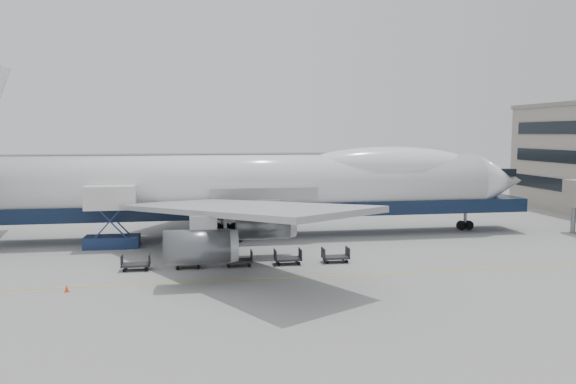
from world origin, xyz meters
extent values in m
plane|color=gray|center=(0.00, 0.00, 0.00)|extent=(260.00, 260.00, 0.00)
cube|color=gold|center=(0.00, -6.00, 0.01)|extent=(60.00, 0.15, 0.01)
cylinder|color=slate|center=(36.00, 8.00, 1.50)|extent=(0.50, 0.50, 3.00)
cube|color=slate|center=(-10.00, 70.00, 3.50)|extent=(110.00, 8.00, 7.00)
cylinder|color=white|center=(0.00, 12.00, 5.70)|extent=(52.00, 6.40, 6.40)
cube|color=#0E1B34|center=(1.00, 12.00, 3.14)|extent=(60.00, 5.76, 1.50)
cone|color=white|center=(29.00, 12.00, 5.70)|extent=(6.00, 6.40, 6.40)
ellipsoid|color=white|center=(15.60, 12.00, 7.46)|extent=(20.67, 5.78, 4.56)
cube|color=#9EA0A3|center=(-3.00, -2.28, 5.10)|extent=(20.35, 26.74, 2.26)
cube|color=#9EA0A3|center=(-3.00, 26.28, 5.10)|extent=(20.35, 26.74, 2.26)
cylinder|color=#595B60|center=(-6.00, 31.00, 2.90)|extent=(4.80, 2.60, 2.60)
cylinder|color=#595B60|center=(0.00, 22.00, 2.90)|extent=(4.80, 2.60, 2.60)
cylinder|color=#595B60|center=(0.00, 2.00, 2.90)|extent=(4.80, 2.60, 2.60)
cylinder|color=#595B60|center=(-6.00, -7.00, 2.90)|extent=(4.80, 2.60, 2.60)
cylinder|color=slate|center=(25.00, 12.00, 1.25)|extent=(0.36, 0.36, 2.50)
cylinder|color=black|center=(25.00, 12.00, 0.55)|extent=(1.10, 0.45, 1.10)
cylinder|color=slate|center=(-3.00, 9.00, 1.25)|extent=(0.36, 0.36, 2.50)
cylinder|color=black|center=(-3.00, 9.00, 0.55)|extent=(1.10, 0.45, 1.10)
cylinder|color=slate|center=(-3.00, 15.00, 1.25)|extent=(0.36, 0.36, 2.50)
cylinder|color=black|center=(-3.00, 15.00, 0.55)|extent=(1.10, 0.45, 1.10)
cube|color=navy|center=(-14.14, 8.50, 0.58)|extent=(5.27, 2.57, 1.16)
cube|color=silver|center=(-14.14, 8.50, 5.00)|extent=(4.86, 2.77, 2.31)
cube|color=navy|center=(-14.14, 7.34, 2.80)|extent=(3.74, 0.15, 4.14)
cube|color=navy|center=(-14.14, 9.66, 2.80)|extent=(3.74, 0.15, 4.14)
cube|color=slate|center=(-14.14, 10.18, 5.00)|extent=(2.53, 1.28, 0.15)
cylinder|color=black|center=(-16.03, 7.45, 0.47)|extent=(0.95, 0.37, 0.95)
cylinder|color=black|center=(-16.03, 9.55, 0.47)|extent=(0.95, 0.37, 0.95)
cylinder|color=black|center=(-12.25, 7.45, 0.47)|extent=(0.95, 0.37, 0.95)
cylinder|color=black|center=(-12.25, 9.55, 0.47)|extent=(0.95, 0.37, 0.95)
cone|color=#F1490C|center=(-15.19, -7.13, 0.25)|extent=(0.32, 0.32, 0.51)
cube|color=#F1490C|center=(-15.19, -7.13, 0.01)|extent=(0.34, 0.34, 0.03)
cube|color=#2D2D30|center=(-10.96, -1.40, 0.45)|extent=(2.30, 1.35, 0.18)
cube|color=#2D2D30|center=(-12.06, -1.40, 0.85)|extent=(0.08, 1.35, 0.90)
cube|color=#2D2D30|center=(-9.86, -1.40, 0.85)|extent=(0.08, 1.35, 0.90)
cylinder|color=black|center=(-11.81, -1.95, 0.15)|extent=(0.30, 0.12, 0.30)
cylinder|color=black|center=(-11.81, -0.85, 0.15)|extent=(0.30, 0.12, 0.30)
cylinder|color=black|center=(-10.11, -1.95, 0.15)|extent=(0.30, 0.12, 0.30)
cylinder|color=black|center=(-10.11, -0.85, 0.15)|extent=(0.30, 0.12, 0.30)
cube|color=#2D2D30|center=(-6.72, -1.40, 0.45)|extent=(2.30, 1.35, 0.18)
cube|color=#2D2D30|center=(-7.82, -1.40, 0.85)|extent=(0.08, 1.35, 0.90)
cube|color=#2D2D30|center=(-5.62, -1.40, 0.85)|extent=(0.08, 1.35, 0.90)
cylinder|color=black|center=(-7.57, -1.95, 0.15)|extent=(0.30, 0.12, 0.30)
cylinder|color=black|center=(-7.57, -0.85, 0.15)|extent=(0.30, 0.12, 0.30)
cylinder|color=black|center=(-5.87, -1.95, 0.15)|extent=(0.30, 0.12, 0.30)
cylinder|color=black|center=(-5.87, -0.85, 0.15)|extent=(0.30, 0.12, 0.30)
cube|color=#2D2D30|center=(-2.49, -1.40, 0.45)|extent=(2.30, 1.35, 0.18)
cube|color=#2D2D30|center=(-3.59, -1.40, 0.85)|extent=(0.08, 1.35, 0.90)
cube|color=#2D2D30|center=(-1.39, -1.40, 0.85)|extent=(0.08, 1.35, 0.90)
cylinder|color=black|center=(-3.34, -1.95, 0.15)|extent=(0.30, 0.12, 0.30)
cylinder|color=black|center=(-3.34, -0.85, 0.15)|extent=(0.30, 0.12, 0.30)
cylinder|color=black|center=(-1.64, -1.95, 0.15)|extent=(0.30, 0.12, 0.30)
cylinder|color=black|center=(-1.64, -0.85, 0.15)|extent=(0.30, 0.12, 0.30)
cube|color=#2D2D30|center=(1.74, -1.40, 0.45)|extent=(2.30, 1.35, 0.18)
cube|color=#2D2D30|center=(0.64, -1.40, 0.85)|extent=(0.08, 1.35, 0.90)
cube|color=#2D2D30|center=(2.84, -1.40, 0.85)|extent=(0.08, 1.35, 0.90)
cylinder|color=black|center=(0.89, -1.95, 0.15)|extent=(0.30, 0.12, 0.30)
cylinder|color=black|center=(0.89, -0.85, 0.15)|extent=(0.30, 0.12, 0.30)
cylinder|color=black|center=(2.59, -1.95, 0.15)|extent=(0.30, 0.12, 0.30)
cylinder|color=black|center=(2.59, -0.85, 0.15)|extent=(0.30, 0.12, 0.30)
cube|color=#2D2D30|center=(5.98, -1.40, 0.45)|extent=(2.30, 1.35, 0.18)
cube|color=#2D2D30|center=(4.88, -1.40, 0.85)|extent=(0.08, 1.35, 0.90)
cube|color=#2D2D30|center=(7.08, -1.40, 0.85)|extent=(0.08, 1.35, 0.90)
cylinder|color=black|center=(5.13, -1.95, 0.15)|extent=(0.30, 0.12, 0.30)
cylinder|color=black|center=(5.13, -0.85, 0.15)|extent=(0.30, 0.12, 0.30)
cylinder|color=black|center=(6.83, -1.95, 0.15)|extent=(0.30, 0.12, 0.30)
cylinder|color=black|center=(6.83, -0.85, 0.15)|extent=(0.30, 0.12, 0.30)
camera|label=1|loc=(-6.25, -48.14, 11.24)|focal=35.00mm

